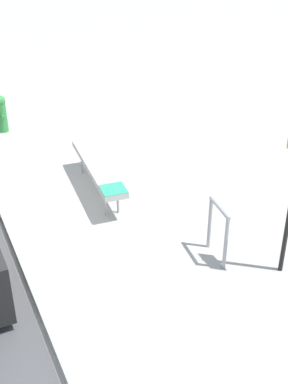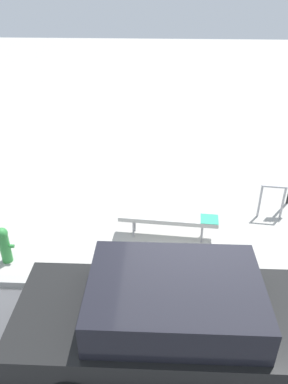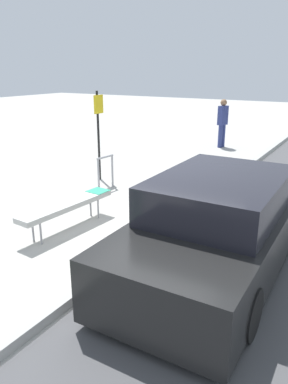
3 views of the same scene
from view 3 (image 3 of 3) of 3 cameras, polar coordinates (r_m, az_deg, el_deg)
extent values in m
plane|color=#ADAAA3|center=(6.60, 1.55, -7.07)|extent=(60.00, 60.00, 0.00)
cube|color=#A8A8A3|center=(6.57, 1.55, -6.56)|extent=(60.00, 0.20, 0.13)
cylinder|color=#99999E|center=(6.54, -15.46, -6.02)|extent=(0.04, 0.04, 0.42)
cylinder|color=#99999E|center=(7.44, -7.00, -2.45)|extent=(0.04, 0.04, 0.42)
cylinder|color=#99999E|center=(6.69, -16.58, -5.57)|extent=(0.04, 0.04, 0.42)
cylinder|color=#99999E|center=(7.57, -8.15, -2.12)|extent=(0.04, 0.04, 0.42)
cube|color=#B2B2AD|center=(6.95, -11.66, -1.98)|extent=(2.07, 0.52, 0.09)
cube|color=teal|center=(7.49, -7.02, 0.19)|extent=(0.39, 0.39, 0.01)
cylinder|color=#99999E|center=(9.01, -6.94, 2.54)|extent=(0.05, 0.05, 0.80)
cylinder|color=#99999E|center=(9.37, -4.84, 3.22)|extent=(0.05, 0.05, 0.80)
cylinder|color=#99999E|center=(9.09, -5.95, 5.32)|extent=(0.55, 0.10, 0.05)
cylinder|color=black|center=(9.87, -6.95, 8.39)|extent=(0.06, 0.06, 2.30)
cube|color=yellow|center=(9.74, -6.95, 13.13)|extent=(0.36, 0.02, 0.46)
cylinder|color=navy|center=(14.55, 11.92, 8.39)|extent=(0.16, 0.16, 0.84)
cylinder|color=navy|center=(14.39, 11.55, 8.32)|extent=(0.16, 0.16, 0.84)
cube|color=navy|center=(14.36, 11.93, 11.36)|extent=(0.44, 0.30, 0.69)
sphere|color=#8C6647|center=(14.32, 12.06, 13.20)|extent=(0.24, 0.24, 0.24)
cylinder|color=black|center=(7.35, 9.46, -2.09)|extent=(0.60, 0.19, 0.60)
cylinder|color=black|center=(4.97, -3.25, -12.32)|extent=(0.60, 0.19, 0.60)
cylinder|color=black|center=(4.42, 15.62, -17.40)|extent=(0.60, 0.19, 0.60)
cube|color=black|center=(5.74, 11.84, -5.91)|extent=(4.73, 1.82, 0.78)
cube|color=black|center=(5.34, 11.63, -0.34)|extent=(2.28, 1.62, 0.55)
camera|label=1|loc=(12.32, 23.54, 24.93)|focal=50.00mm
camera|label=2|loc=(5.36, 61.91, 31.68)|focal=35.00mm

